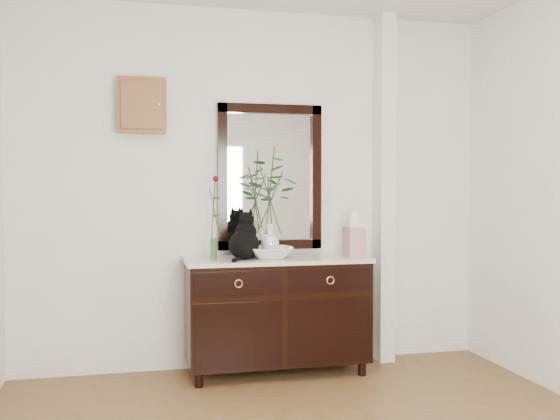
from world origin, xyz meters
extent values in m
cube|color=white|center=(0.00, 1.98, 1.35)|extent=(3.60, 0.04, 2.70)
cube|color=white|center=(1.00, 1.90, 1.35)|extent=(0.12, 0.20, 2.70)
cube|color=black|center=(0.10, 1.73, 0.46)|extent=(1.30, 0.50, 0.82)
cube|color=silver|center=(0.10, 1.73, 0.83)|extent=(1.33, 0.52, 0.03)
cube|color=black|center=(0.10, 1.97, 1.44)|extent=(0.80, 0.06, 1.10)
cube|color=white|center=(0.10, 1.98, 1.44)|extent=(0.66, 0.01, 0.96)
cube|color=brown|center=(-0.85, 1.94, 1.95)|extent=(0.35, 0.10, 0.40)
imported|color=white|center=(0.04, 1.70, 0.89)|extent=(0.35, 0.35, 0.08)
camera|label=1|loc=(-0.91, -2.67, 1.35)|focal=40.00mm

